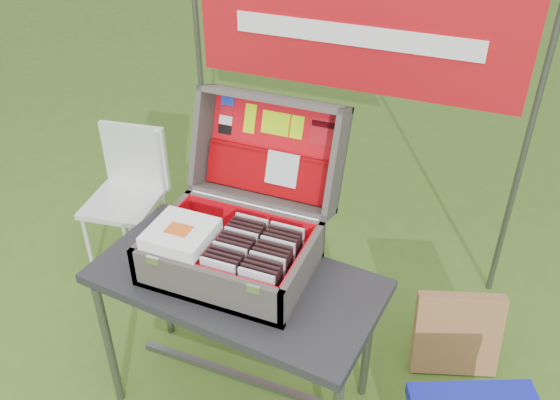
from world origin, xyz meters
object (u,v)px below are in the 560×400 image
at_px(chair, 123,205).
at_px(suitcase, 235,204).
at_px(cardboard_box, 457,334).
at_px(table, 239,341).

bearing_deg(chair, suitcase, -36.32).
bearing_deg(cardboard_box, table, -166.50).
xyz_separation_m(chair, cardboard_box, (1.81, -0.07, -0.20)).
height_order(chair, cardboard_box, chair).
bearing_deg(cardboard_box, suitcase, -172.34).
height_order(suitcase, cardboard_box, suitcase).
bearing_deg(chair, table, -39.75).
distance_m(chair, cardboard_box, 1.83).
xyz_separation_m(table, cardboard_box, (0.84, 0.53, -0.14)).
bearing_deg(cardboard_box, chair, 159.09).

